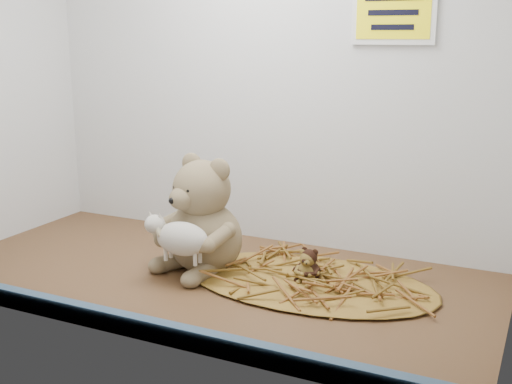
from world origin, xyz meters
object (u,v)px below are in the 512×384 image
at_px(main_teddy, 204,214).
at_px(mini_teddy_tan, 308,264).
at_px(mini_teddy_brown, 309,263).
at_px(toy_lamb, 182,239).

relative_size(main_teddy, mini_teddy_tan, 3.81).
bearing_deg(mini_teddy_brown, toy_lamb, -145.52).
bearing_deg(toy_lamb, main_teddy, 90.00).
xyz_separation_m(toy_lamb, mini_teddy_brown, (0.24, 0.11, -0.05)).
xyz_separation_m(toy_lamb, mini_teddy_tan, (0.24, 0.11, -0.05)).
distance_m(mini_teddy_tan, mini_teddy_brown, 0.00).
bearing_deg(main_teddy, toy_lamb, -69.96).
bearing_deg(mini_teddy_tan, main_teddy, 170.63).
distance_m(main_teddy, mini_teddy_tan, 0.25).
distance_m(toy_lamb, mini_teddy_tan, 0.26).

